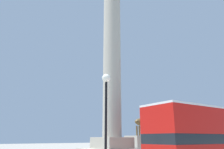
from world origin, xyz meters
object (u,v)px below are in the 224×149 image
object	(u,v)px
monument_column	(112,68)
equestrian_statue	(144,145)
street_lamp	(106,112)
bus_b	(216,139)

from	to	relation	value
monument_column	equestrian_statue	world-z (taller)	monument_column
equestrian_statue	street_lamp	world-z (taller)	street_lamp
equestrian_statue	bus_b	bearing A→B (deg)	-105.09
monument_column	bus_b	distance (m)	9.47
monument_column	street_lamp	size ratio (longest dim) A/B	4.24
monument_column	street_lamp	world-z (taller)	monument_column
monument_column	equestrian_statue	bearing A→B (deg)	29.04
equestrian_statue	street_lamp	size ratio (longest dim) A/B	0.98
bus_b	street_lamp	world-z (taller)	street_lamp
monument_column	bus_b	world-z (taller)	monument_column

